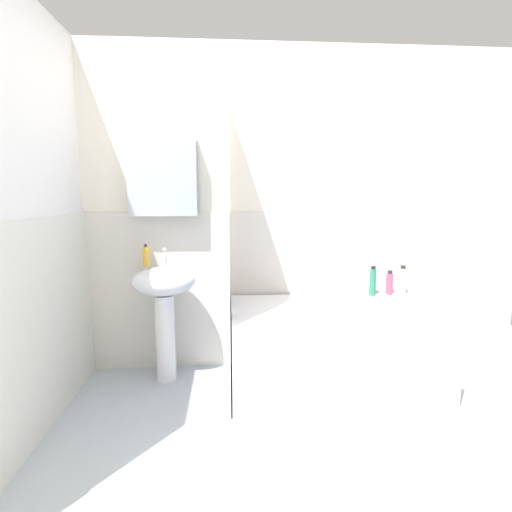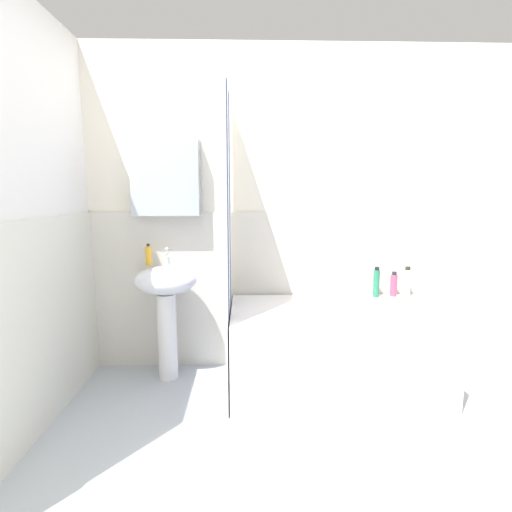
{
  "view_description": "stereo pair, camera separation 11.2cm",
  "coord_description": "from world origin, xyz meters",
  "px_view_note": "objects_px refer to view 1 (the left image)",
  "views": [
    {
      "loc": [
        -0.5,
        -1.67,
        1.33
      ],
      "look_at": [
        -0.32,
        0.84,
        0.93
      ],
      "focal_mm": 27.36,
      "sensor_mm": 36.0,
      "label": 1
    },
    {
      "loc": [
        -0.39,
        -1.68,
        1.33
      ],
      "look_at": [
        -0.32,
        0.84,
        0.93
      ],
      "focal_mm": 27.36,
      "sensor_mm": 36.0,
      "label": 2
    }
  ],
  "objects_px": {
    "conditioner_bottle": "(402,281)",
    "towel_folded": "(363,311)",
    "sink": "(164,298)",
    "shampoo_bottle": "(373,282)",
    "body_wash_bottle": "(389,283)",
    "bathtub": "(333,347)",
    "soap_dispenser": "(146,256)"
  },
  "relations": [
    {
      "from": "body_wash_bottle",
      "to": "towel_folded",
      "type": "bearing_deg",
      "value": -125.99
    },
    {
      "from": "conditioner_bottle",
      "to": "body_wash_bottle",
      "type": "height_order",
      "value": "conditioner_bottle"
    },
    {
      "from": "conditioner_bottle",
      "to": "shampoo_bottle",
      "type": "bearing_deg",
      "value": -179.07
    },
    {
      "from": "shampoo_bottle",
      "to": "towel_folded",
      "type": "relative_size",
      "value": 0.64
    },
    {
      "from": "sink",
      "to": "bathtub",
      "type": "distance_m",
      "value": 1.23
    },
    {
      "from": "bathtub",
      "to": "shampoo_bottle",
      "type": "bearing_deg",
      "value": 38.39
    },
    {
      "from": "sink",
      "to": "shampoo_bottle",
      "type": "height_order",
      "value": "sink"
    },
    {
      "from": "body_wash_bottle",
      "to": "towel_folded",
      "type": "xyz_separation_m",
      "value": [
        -0.39,
        -0.54,
        -0.05
      ]
    },
    {
      "from": "soap_dispenser",
      "to": "shampoo_bottle",
      "type": "height_order",
      "value": "soap_dispenser"
    },
    {
      "from": "soap_dispenser",
      "to": "bathtub",
      "type": "height_order",
      "value": "soap_dispenser"
    },
    {
      "from": "bathtub",
      "to": "towel_folded",
      "type": "bearing_deg",
      "value": -63.28
    },
    {
      "from": "bathtub",
      "to": "body_wash_bottle",
      "type": "bearing_deg",
      "value": 31.5
    },
    {
      "from": "conditioner_bottle",
      "to": "towel_folded",
      "type": "relative_size",
      "value": 0.64
    },
    {
      "from": "sink",
      "to": "body_wash_bottle",
      "type": "distance_m",
      "value": 1.69
    },
    {
      "from": "soap_dispenser",
      "to": "shampoo_bottle",
      "type": "xyz_separation_m",
      "value": [
        1.67,
        0.05,
        -0.22
      ]
    },
    {
      "from": "sink",
      "to": "bathtub",
      "type": "height_order",
      "value": "sink"
    },
    {
      "from": "soap_dispenser",
      "to": "body_wash_bottle",
      "type": "relative_size",
      "value": 0.85
    },
    {
      "from": "sink",
      "to": "shampoo_bottle",
      "type": "xyz_separation_m",
      "value": [
        1.55,
        0.11,
        0.07
      ]
    },
    {
      "from": "sink",
      "to": "soap_dispenser",
      "type": "height_order",
      "value": "soap_dispenser"
    },
    {
      "from": "sink",
      "to": "conditioner_bottle",
      "type": "xyz_separation_m",
      "value": [
        1.78,
        0.11,
        0.07
      ]
    },
    {
      "from": "body_wash_bottle",
      "to": "shampoo_bottle",
      "type": "xyz_separation_m",
      "value": [
        -0.14,
        -0.02,
        0.02
      ]
    },
    {
      "from": "soap_dispenser",
      "to": "shampoo_bottle",
      "type": "bearing_deg",
      "value": 1.73
    },
    {
      "from": "sink",
      "to": "towel_folded",
      "type": "distance_m",
      "value": 1.36
    },
    {
      "from": "bathtub",
      "to": "shampoo_bottle",
      "type": "height_order",
      "value": "shampoo_bottle"
    },
    {
      "from": "bathtub",
      "to": "towel_folded",
      "type": "height_order",
      "value": "towel_folded"
    },
    {
      "from": "bathtub",
      "to": "towel_folded",
      "type": "relative_size",
      "value": 3.93
    },
    {
      "from": "sink",
      "to": "shampoo_bottle",
      "type": "bearing_deg",
      "value": 4.09
    },
    {
      "from": "soap_dispenser",
      "to": "body_wash_bottle",
      "type": "height_order",
      "value": "soap_dispenser"
    },
    {
      "from": "towel_folded",
      "to": "body_wash_bottle",
      "type": "bearing_deg",
      "value": 54.01
    },
    {
      "from": "shampoo_bottle",
      "to": "soap_dispenser",
      "type": "bearing_deg",
      "value": -178.27
    },
    {
      "from": "body_wash_bottle",
      "to": "sink",
      "type": "bearing_deg",
      "value": -175.6
    },
    {
      "from": "bathtub",
      "to": "soap_dispenser",
      "type": "bearing_deg",
      "value": 169.41
    }
  ]
}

